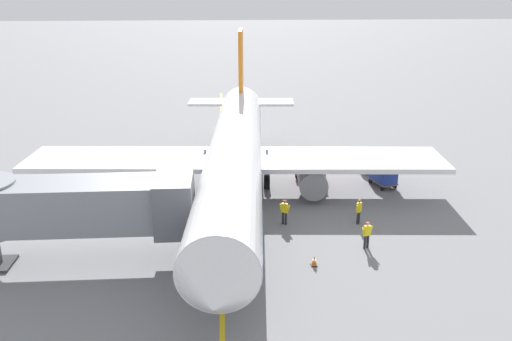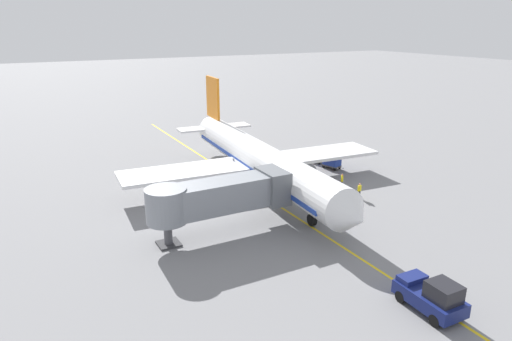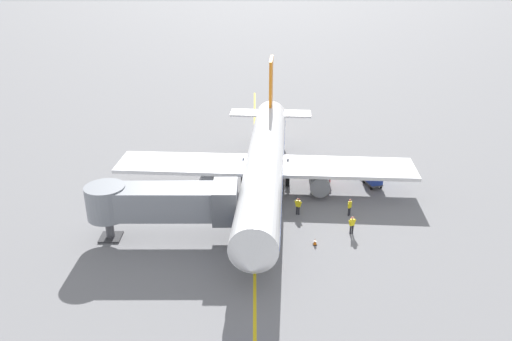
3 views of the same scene
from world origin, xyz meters
name	(u,v)px [view 2 (image 2 of 3)]	position (x,y,z in m)	size (l,w,h in m)	color
ground_plane	(257,192)	(0.00, 0.00, 0.00)	(400.00, 400.00, 0.00)	slate
gate_lead_in_line	(257,192)	(0.00, 0.00, 0.00)	(0.24, 80.00, 0.01)	gold
parked_airliner	(259,159)	(-1.00, -1.57, 3.19)	(30.29, 37.34, 10.63)	white
jet_bridge	(220,196)	(7.67, 7.34, 3.45)	(12.59, 3.50, 4.98)	gray
pushback_tractor	(432,296)	(0.67, 24.14, 1.10)	(2.31, 4.45, 2.40)	navy
baggage_tug_lead	(291,167)	(-6.91, -4.05, 0.71)	(2.12, 2.77, 1.62)	#B21E1E
baggage_cart_front	(332,161)	(-12.30, -3.03, 0.95)	(1.87, 2.98, 1.58)	#4C4C51
baggage_cart_second_in_train	(317,155)	(-12.19, -6.07, 0.95)	(1.87, 2.98, 1.58)	#4C4C51
ground_crew_wing_walker	(359,190)	(-8.43, 6.69, 0.95)	(0.72, 0.34, 1.69)	#232328
ground_crew_loader	(305,187)	(-4.02, 3.17, 0.95)	(0.68, 0.42, 1.69)	#232328
ground_crew_marshaller	(342,180)	(-8.79, 3.38, 0.95)	(0.50, 0.64, 1.69)	#232328
safety_cone_nose_left	(344,208)	(-5.05, 8.48, 0.29)	(0.36, 0.36, 0.59)	black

